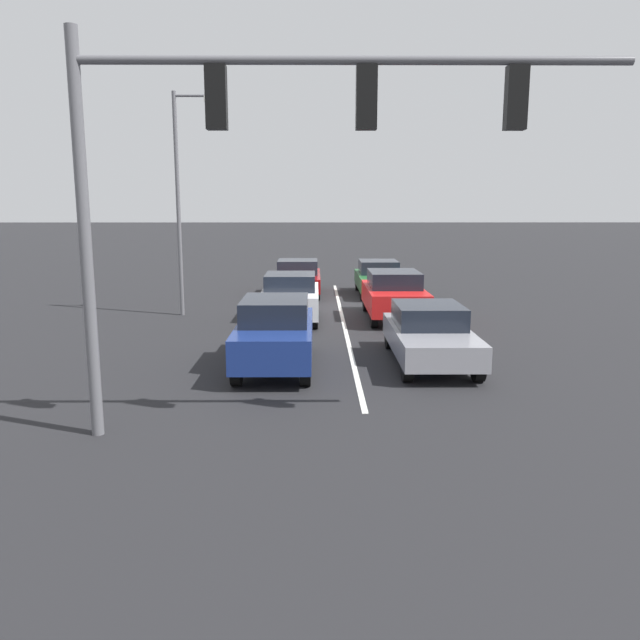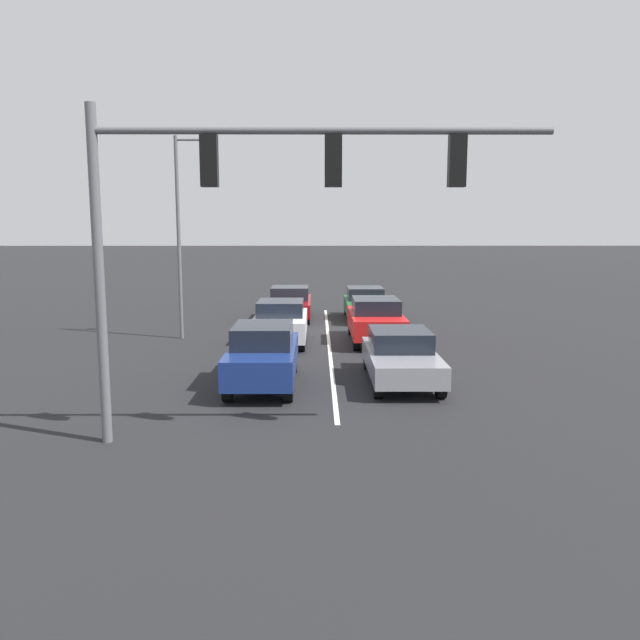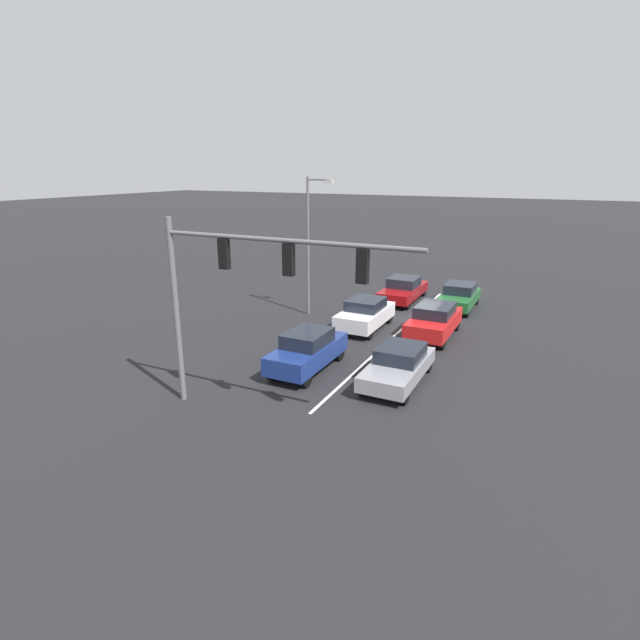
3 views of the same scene
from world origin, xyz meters
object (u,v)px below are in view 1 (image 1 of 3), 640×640
object	(u,v)px
car_gray_leftlane_front	(429,334)
street_lamp_right_shoulder	(182,190)
car_darkgreen_leftlane_third	(379,278)
car_maroon_midlane_third	(298,277)
car_white_midlane_second	(290,297)
car_navy_midlane_front	(275,332)
car_red_leftlane_second	(394,294)
traffic_signal_gantry	(257,144)

from	to	relation	value
car_gray_leftlane_front	street_lamp_right_shoulder	distance (m)	10.60
car_darkgreen_leftlane_third	car_maroon_midlane_third	bearing A→B (deg)	-4.15
car_white_midlane_second	car_gray_leftlane_front	bearing A→B (deg)	122.21
car_navy_midlane_front	car_red_leftlane_second	world-z (taller)	car_navy_midlane_front
car_red_leftlane_second	street_lamp_right_shoulder	world-z (taller)	street_lamp_right_shoulder
traffic_signal_gantry	car_red_leftlane_second	bearing A→B (deg)	-108.21
car_darkgreen_leftlane_third	car_white_midlane_second	bearing A→B (deg)	59.42
car_navy_midlane_front	car_maroon_midlane_third	bearing A→B (deg)	-90.85
car_white_midlane_second	car_maroon_midlane_third	size ratio (longest dim) A/B	0.87
car_red_leftlane_second	traffic_signal_gantry	xyz separation A→B (m)	(3.56, 10.83, 3.89)
traffic_signal_gantry	street_lamp_right_shoulder	world-z (taller)	street_lamp_right_shoulder
car_gray_leftlane_front	car_red_leftlane_second	size ratio (longest dim) A/B	1.00
car_red_leftlane_second	car_maroon_midlane_third	distance (m)	6.89
car_navy_midlane_front	car_red_leftlane_second	distance (m)	7.38
street_lamp_right_shoulder	car_darkgreen_leftlane_third	bearing A→B (deg)	-145.66
car_white_midlane_second	street_lamp_right_shoulder	xyz separation A→B (m)	(3.69, -1.06, 3.51)
car_white_midlane_second	car_darkgreen_leftlane_third	bearing A→B (deg)	-120.58
car_gray_leftlane_front	car_red_leftlane_second	distance (m)	6.01
car_gray_leftlane_front	car_navy_midlane_front	world-z (taller)	car_navy_midlane_front
car_navy_midlane_front	car_white_midlane_second	xyz separation A→B (m)	(-0.11, -6.16, -0.05)
car_gray_leftlane_front	car_red_leftlane_second	world-z (taller)	car_red_leftlane_second
car_red_leftlane_second	car_navy_midlane_front	bearing A→B (deg)	60.77
car_navy_midlane_front	car_darkgreen_leftlane_third	bearing A→B (deg)	-106.74
street_lamp_right_shoulder	car_red_leftlane_second	bearing A→B (deg)	173.76
car_white_midlane_second	traffic_signal_gantry	world-z (taller)	traffic_signal_gantry
car_gray_leftlane_front	car_darkgreen_leftlane_third	world-z (taller)	car_darkgreen_leftlane_third
car_red_leftlane_second	street_lamp_right_shoulder	size ratio (longest dim) A/B	0.58
car_navy_midlane_front	street_lamp_right_shoulder	distance (m)	8.77
car_gray_leftlane_front	car_navy_midlane_front	bearing A→B (deg)	6.51
car_white_midlane_second	car_darkgreen_leftlane_third	xyz separation A→B (m)	(-3.55, -6.00, -0.05)
traffic_signal_gantry	car_darkgreen_leftlane_third	bearing A→B (deg)	-102.33
car_navy_midlane_front	street_lamp_right_shoulder	size ratio (longest dim) A/B	0.57
car_gray_leftlane_front	traffic_signal_gantry	bearing A→B (deg)	52.58
car_navy_midlane_front	car_white_midlane_second	size ratio (longest dim) A/B	1.04
car_gray_leftlane_front	traffic_signal_gantry	xyz separation A→B (m)	(3.69, 4.82, 4.02)
car_gray_leftlane_front	car_maroon_midlane_third	size ratio (longest dim) A/B	0.92
car_navy_midlane_front	traffic_signal_gantry	xyz separation A→B (m)	(-0.04, 4.39, 3.89)
car_darkgreen_leftlane_third	traffic_signal_gantry	size ratio (longest dim) A/B	0.49
car_gray_leftlane_front	street_lamp_right_shoulder	xyz separation A→B (m)	(7.31, -6.80, 3.58)
car_gray_leftlane_front	car_maroon_midlane_third	world-z (taller)	car_maroon_midlane_third
car_navy_midlane_front	car_white_midlane_second	distance (m)	6.17
car_navy_midlane_front	traffic_signal_gantry	bearing A→B (deg)	90.52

